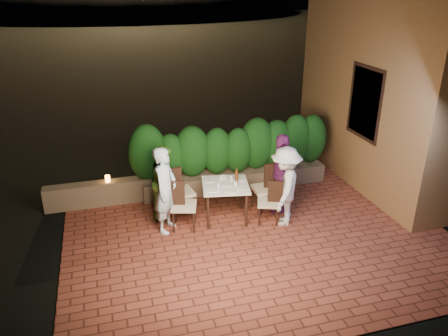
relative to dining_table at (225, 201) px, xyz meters
name	(u,v)px	position (x,y,z in m)	size (l,w,h in m)	color
ground	(262,242)	(0.41, -1.00, -0.40)	(400.00, 400.00, 0.00)	black
terrace_floor	(253,231)	(0.41, -0.50, -0.45)	(7.00, 6.00, 0.15)	brown
building_wall	(387,72)	(4.01, 1.00, 2.12)	(1.60, 5.00, 5.00)	#98693C
window_pane	(366,103)	(3.23, 0.50, 1.62)	(0.08, 1.00, 1.40)	black
window_frame	(366,103)	(3.22, 0.50, 1.62)	(0.06, 1.15, 1.55)	black
planter	(235,179)	(0.61, 1.30, -0.17)	(4.20, 0.55, 0.40)	brown
hedge	(236,148)	(0.61, 1.30, 0.57)	(4.00, 0.70, 1.10)	#124112
parapet	(99,194)	(-2.39, 1.30, -0.12)	(2.20, 0.30, 0.50)	brown
hill	(128,43)	(2.41, 59.00, -4.38)	(52.00, 40.00, 22.00)	black
dining_table	(225,201)	(0.00, 0.00, 0.00)	(0.88, 0.88, 0.75)	white
plate_nw	(213,190)	(-0.29, -0.18, 0.38)	(0.25, 0.25, 0.01)	white
plate_sw	(210,181)	(-0.26, 0.23, 0.38)	(0.20, 0.20, 0.01)	white
plate_ne	(240,188)	(0.21, -0.23, 0.38)	(0.20, 0.20, 0.01)	white
plate_se	(240,179)	(0.34, 0.14, 0.38)	(0.20, 0.20, 0.01)	white
plate_centre	(227,185)	(0.02, -0.04, 0.38)	(0.20, 0.20, 0.01)	white
plate_front	(231,190)	(0.02, -0.30, 0.38)	(0.24, 0.24, 0.01)	white
glass_nw	(218,185)	(-0.16, -0.09, 0.42)	(0.06, 0.06, 0.10)	silver
glass_sw	(221,178)	(-0.03, 0.22, 0.42)	(0.06, 0.06, 0.10)	silver
glass_ne	(236,184)	(0.16, -0.14, 0.43)	(0.06, 0.06, 0.10)	silver
glass_se	(231,178)	(0.16, 0.14, 0.43)	(0.07, 0.07, 0.11)	silver
beer_bottle	(237,175)	(0.23, 0.02, 0.53)	(0.06, 0.06, 0.31)	#53270D
bowl	(223,177)	(0.03, 0.28, 0.39)	(0.16, 0.16, 0.04)	white
chair_left_front	(184,205)	(-0.85, -0.13, 0.12)	(0.46, 0.46, 0.99)	black
chair_left_back	(181,191)	(-0.81, 0.40, 0.15)	(0.48, 0.48, 1.04)	black
chair_right_front	(268,202)	(0.76, -0.36, 0.07)	(0.41, 0.41, 0.88)	black
chair_right_back	(265,188)	(0.86, 0.10, 0.14)	(0.47, 0.47, 1.03)	black
diner_blue	(165,190)	(-1.18, -0.10, 0.46)	(0.61, 0.40, 1.66)	#C3E4FB
diner_green	(166,182)	(-1.09, 0.45, 0.36)	(0.72, 0.56, 1.48)	#74BA3A
diner_white	(285,186)	(1.04, -0.47, 0.41)	(1.01, 0.58, 1.57)	silver
diner_purple	(281,173)	(1.18, 0.06, 0.45)	(0.96, 0.40, 1.64)	#712565
parapet_lamp	(108,179)	(-2.18, 1.30, 0.20)	(0.10, 0.10, 0.14)	orange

